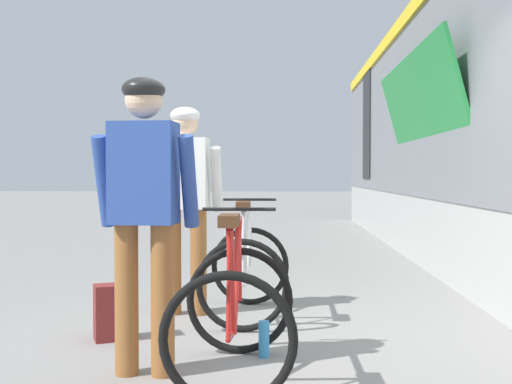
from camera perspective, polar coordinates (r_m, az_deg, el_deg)
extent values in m
plane|color=gray|center=(4.64, 5.45, -13.31)|extent=(80.00, 80.00, 0.00)
cube|color=#238C3D|center=(8.17, 14.73, 5.80)|extent=(0.48, 3.81, 1.65)
cube|color=black|center=(13.67, 9.85, 6.00)|extent=(0.03, 1.10, 2.29)
cylinder|color=#935B2D|center=(5.52, -7.41, -6.17)|extent=(0.14, 0.14, 0.90)
cylinder|color=#935B2D|center=(5.47, -5.15, -6.22)|extent=(0.14, 0.14, 0.90)
cube|color=white|center=(5.44, -6.31, 1.65)|extent=(0.39, 0.26, 0.60)
cylinder|color=white|center=(5.54, -8.87, 1.12)|extent=(0.10, 0.26, 0.56)
cylinder|color=white|center=(5.44, -3.54, 1.13)|extent=(0.10, 0.26, 0.56)
sphere|color=beige|center=(5.46, -6.32, 6.17)|extent=(0.22, 0.22, 0.22)
ellipsoid|color=white|center=(5.47, -6.33, 6.80)|extent=(0.26, 0.29, 0.14)
cylinder|color=#935B2D|center=(3.92, -11.47, -9.36)|extent=(0.14, 0.14, 0.90)
cylinder|color=#935B2D|center=(3.86, -8.32, -9.52)|extent=(0.14, 0.14, 0.90)
cube|color=#2D4C9E|center=(3.82, -9.96, 1.67)|extent=(0.40, 0.26, 0.60)
cylinder|color=#2D4C9E|center=(3.94, -13.43, 0.92)|extent=(0.11, 0.26, 0.56)
cylinder|color=#2D4C9E|center=(3.80, -6.02, 0.93)|extent=(0.11, 0.26, 0.56)
sphere|color=beige|center=(3.85, -9.99, 8.09)|extent=(0.22, 0.22, 0.22)
ellipsoid|color=black|center=(3.85, -10.00, 8.98)|extent=(0.27, 0.29, 0.14)
torus|color=black|center=(5.87, -0.53, -6.61)|extent=(0.71, 0.05, 0.71)
torus|color=black|center=(4.87, -1.21, -8.32)|extent=(0.71, 0.05, 0.71)
cylinder|color=white|center=(5.49, -0.74, -4.58)|extent=(0.05, 0.64, 0.63)
cylinder|color=white|center=(5.35, -0.82, -1.50)|extent=(0.04, 0.85, 0.04)
cylinder|color=white|center=(5.07, -1.03, -5.09)|extent=(0.04, 0.27, 0.62)
cylinder|color=white|center=(5.05, -1.07, -8.27)|extent=(0.03, 0.36, 0.08)
cylinder|color=white|center=(4.89, -1.17, -5.03)|extent=(0.02, 0.14, 0.56)
cylinder|color=white|center=(5.82, -0.55, -3.97)|extent=(0.03, 0.08, 0.55)
cylinder|color=black|center=(5.77, -0.56, -0.68)|extent=(0.48, 0.02, 0.02)
cube|color=#4C2D19|center=(4.89, -1.15, -1.20)|extent=(0.10, 0.24, 0.06)
torus|color=black|center=(4.30, -1.47, -9.65)|extent=(0.71, 0.06, 0.71)
torus|color=black|center=(3.31, -2.51, -13.09)|extent=(0.71, 0.06, 0.71)
cylinder|color=red|center=(3.91, -1.78, -7.10)|extent=(0.05, 0.64, 0.63)
cylinder|color=red|center=(3.75, -1.89, -2.81)|extent=(0.05, 0.85, 0.04)
cylinder|color=red|center=(3.49, -2.22, -8.15)|extent=(0.04, 0.27, 0.62)
cylinder|color=red|center=(3.49, -2.28, -12.77)|extent=(0.03, 0.36, 0.08)
cylinder|color=red|center=(3.31, -2.44, -8.21)|extent=(0.03, 0.14, 0.56)
cylinder|color=red|center=(4.23, -1.50, -6.06)|extent=(0.03, 0.08, 0.55)
cylinder|color=black|center=(4.17, -1.52, -1.54)|extent=(0.48, 0.03, 0.02)
cube|color=#4C2D19|center=(3.30, -2.40, -2.55)|extent=(0.10, 0.24, 0.06)
cube|color=maroon|center=(4.79, -12.53, -10.40)|extent=(0.33, 0.27, 0.40)
cylinder|color=#338CCC|center=(4.27, 0.71, -12.99)|extent=(0.07, 0.07, 0.24)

